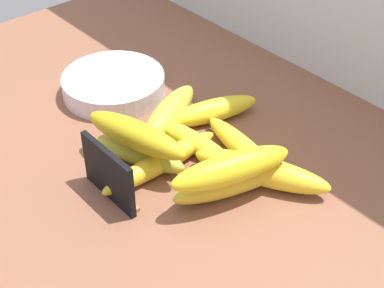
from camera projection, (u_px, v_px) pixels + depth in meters
The scene contains 13 objects.
counter_top at pixel (144, 163), 90.33cm from camera, with size 110.00×76.00×3.00cm, color brown.
chalkboard_sign at pixel (109, 176), 79.94cm from camera, with size 11.00×1.80×8.40cm.
fruit_bowl at pixel (114, 85), 101.95cm from camera, with size 17.71×17.71×3.52cm, color silver.
banana_0 at pixel (213, 112), 95.29cm from camera, with size 16.17×3.78×3.78cm, color yellow.
banana_1 at pixel (233, 182), 81.93cm from camera, with size 18.16×3.67×3.67cm, color yellow.
banana_2 at pixel (261, 171), 83.39cm from camera, with size 20.06×4.24×4.24cm, color yellow.
banana_3 at pixel (244, 149), 88.02cm from camera, with size 17.90×3.37×3.37cm, color yellow.
banana_4 at pixel (140, 153), 86.91cm from camera, with size 15.14×3.74×3.74cm, color gold.
banana_5 at pixel (168, 114), 94.26cm from camera, with size 16.92×4.37×4.37cm, color gold.
banana_6 at pixel (163, 161), 85.95cm from camera, with size 20.75×3.23×3.23cm, color gold.
banana_7 at pixel (190, 140), 89.76cm from camera, with size 16.78×3.27×3.27cm, color yellow.
banana_8 at pixel (136, 135), 83.85cm from camera, with size 17.19×4.22×4.22cm, color gold.
banana_9 at pixel (231, 168), 78.16cm from camera, with size 17.45×4.31×4.31cm, color yellow.
Camera 1 is at (57.19, -39.63, 59.65)cm, focal length 55.13 mm.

